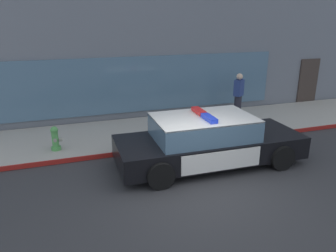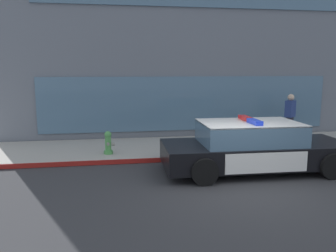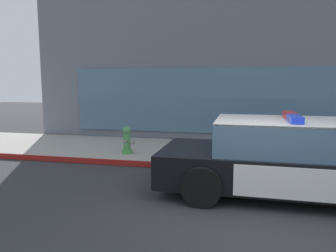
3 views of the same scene
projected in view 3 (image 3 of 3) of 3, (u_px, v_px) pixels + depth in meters
name	position (u px, v px, depth m)	size (l,w,h in m)	color
ground	(252.00, 220.00, 4.80)	(48.00, 48.00, 0.00)	#303033
sidewalk	(246.00, 155.00, 8.77)	(48.00, 3.10, 0.15)	#A39E93
curb_red_paint	(248.00, 170.00, 7.26)	(28.80, 0.04, 0.14)	maroon
storefront_building	(301.00, 37.00, 13.39)	(18.98, 8.51, 7.82)	slate
police_cruiser	(298.00, 159.00, 5.77)	(5.13, 2.18, 1.49)	black
fire_hydrant	(127.00, 140.00, 8.57)	(0.34, 0.39, 0.73)	#4C994C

